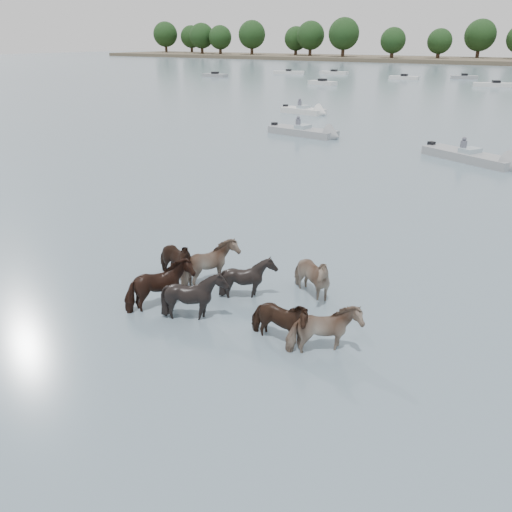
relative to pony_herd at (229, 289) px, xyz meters
The scene contains 7 objects.
ground 0.56m from the pony_herd, 46.39° to the right, with size 400.00×400.00×0.00m, color slate.
shoreline 165.32m from the pony_herd, 114.99° to the left, with size 160.00×30.00×1.00m, color #4C4233.
pony_herd is the anchor object (origin of this frame).
motorboat_a 25.55m from the pony_herd, 112.06° to the left, with size 5.82×2.25×1.92m.
motorboat_b 21.19m from the pony_herd, 84.01° to the left, with size 6.08×4.08×1.92m.
motorboat_f 36.95m from the pony_herd, 113.85° to the left, with size 4.82×2.22×1.92m.
treeline 168.05m from the pony_herd, 117.08° to the left, with size 145.81×22.37×11.95m.
Camera 1 is at (6.83, -9.52, 6.50)m, focal length 36.33 mm.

